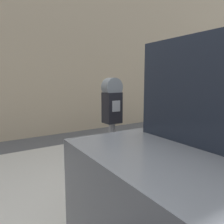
# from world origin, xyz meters

# --- Properties ---
(sidewalk) EXTENTS (24.00, 2.80, 0.13)m
(sidewalk) POSITION_xyz_m (0.00, 2.20, 0.06)
(sidewalk) COLOR #BCB7AD
(sidewalk) RESTS_ON ground_plane
(building_facade) EXTENTS (24.00, 0.30, 6.14)m
(building_facade) POSITION_xyz_m (0.00, 5.19, 3.07)
(building_facade) COLOR tan
(building_facade) RESTS_ON ground_plane
(parking_meter) EXTENTS (0.19, 0.15, 1.39)m
(parking_meter) POSITION_xyz_m (-0.24, 1.10, 1.11)
(parking_meter) COLOR gray
(parking_meter) RESTS_ON sidewalk
(fire_hydrant) EXTENTS (0.26, 0.26, 0.82)m
(fire_hydrant) POSITION_xyz_m (2.43, 1.40, 0.54)
(fire_hydrant) COLOR red
(fire_hydrant) RESTS_ON sidewalk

